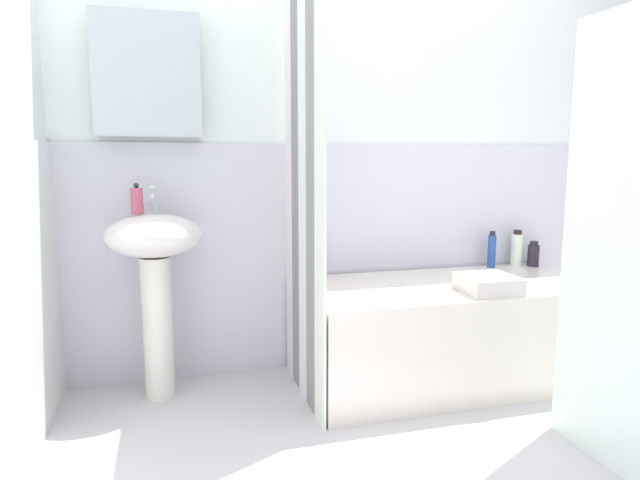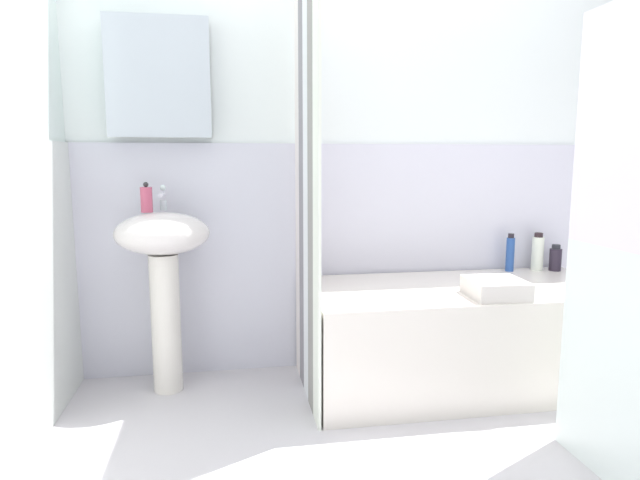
% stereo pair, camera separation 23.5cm
% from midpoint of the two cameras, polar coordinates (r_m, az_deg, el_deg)
% --- Properties ---
extents(wall_back_tiled, '(3.60, 0.18, 2.40)m').
position_cam_midpoint_polar(wall_back_tiled, '(2.95, 6.77, 8.81)').
color(wall_back_tiled, white).
rests_on(wall_back_tiled, ground_plane).
extents(sink, '(0.44, 0.34, 0.87)m').
position_cam_midpoint_polar(sink, '(2.65, -13.68, -2.23)').
color(sink, silver).
rests_on(sink, ground_plane).
extents(faucet, '(0.03, 0.12, 0.12)m').
position_cam_midpoint_polar(faucet, '(2.69, -13.78, 4.27)').
color(faucet, silver).
rests_on(faucet, sink).
extents(soap_dispenser, '(0.05, 0.05, 0.14)m').
position_cam_midpoint_polar(soap_dispenser, '(2.63, -15.32, 4.14)').
color(soap_dispenser, '#BE4C68').
rests_on(soap_dispenser, sink).
extents(bathtub, '(1.53, 0.72, 0.50)m').
position_cam_midpoint_polar(bathtub, '(2.86, 16.94, -9.56)').
color(bathtub, silver).
rests_on(bathtub, ground_plane).
extents(shower_curtain, '(0.01, 0.72, 2.00)m').
position_cam_midpoint_polar(shower_curtain, '(2.47, 1.30, 5.69)').
color(shower_curtain, white).
rests_on(shower_curtain, ground_plane).
extents(conditioner_bottle, '(0.07, 0.07, 0.15)m').
position_cam_midpoint_polar(conditioner_bottle, '(3.35, 25.32, -1.79)').
color(conditioner_bottle, '#28202F').
rests_on(conditioner_bottle, bathtub).
extents(lotion_bottle, '(0.06, 0.06, 0.21)m').
position_cam_midpoint_polar(lotion_bottle, '(3.32, 23.76, -1.23)').
color(lotion_bottle, white).
rests_on(lotion_bottle, bathtub).
extents(body_wash_bottle, '(0.05, 0.05, 0.21)m').
position_cam_midpoint_polar(body_wash_bottle, '(3.23, 21.30, -1.34)').
color(body_wash_bottle, '#274D9B').
rests_on(body_wash_bottle, bathtub).
extents(towel_folded, '(0.26, 0.26, 0.08)m').
position_cam_midpoint_polar(towel_folded, '(2.62, 20.42, -4.78)').
color(towel_folded, silver).
rests_on(towel_folded, bathtub).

